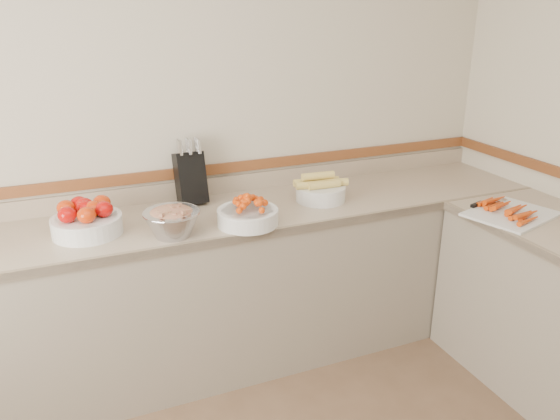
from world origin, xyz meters
name	(u,v)px	position (x,y,z in m)	size (l,w,h in m)	color
back_wall	(175,129)	(0.00, 2.00, 1.30)	(4.00, 4.00, 0.00)	beige
counter_back	(199,292)	(0.00, 1.68, 0.45)	(4.00, 0.65, 1.08)	tan
knife_block	(190,177)	(0.05, 1.90, 1.05)	(0.16, 0.19, 0.37)	black
tomato_bowl	(87,219)	(-0.53, 1.66, 0.97)	(0.33, 0.33, 0.16)	white
cherry_tomato_bowl	(248,214)	(0.22, 1.47, 0.96)	(0.31, 0.31, 0.17)	white
corn_bowl	(320,190)	(0.72, 1.65, 0.96)	(0.31, 0.28, 0.17)	white
rhubarb_bowl	(172,220)	(-0.16, 1.47, 0.98)	(0.27, 0.27, 0.15)	#B2B2BA
cutting_board	(510,211)	(1.54, 1.06, 0.92)	(0.52, 0.45, 0.06)	silver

